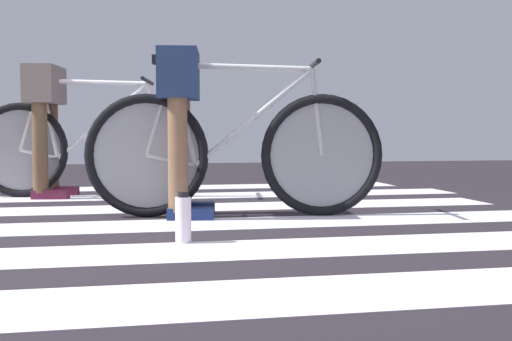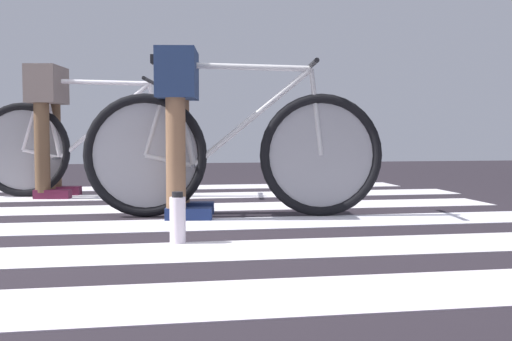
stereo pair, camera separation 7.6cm
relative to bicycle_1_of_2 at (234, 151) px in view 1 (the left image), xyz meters
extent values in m
cube|color=black|center=(-0.76, -0.54, -0.40)|extent=(18.00, 14.00, 0.02)
cube|color=silver|center=(-0.86, -1.80, -0.38)|extent=(5.20, 0.44, 0.00)
cube|color=silver|center=(-0.68, -1.05, -0.38)|extent=(5.20, 0.44, 0.00)
cube|color=silver|center=(-0.77, -0.29, -0.38)|extent=(5.20, 0.44, 0.00)
cube|color=silver|center=(-0.77, 0.47, -0.38)|extent=(5.20, 0.44, 0.00)
cube|color=silver|center=(-0.62, 1.23, -0.38)|extent=(5.20, 0.44, 0.00)
cube|color=silver|center=(-0.82, 1.98, -0.38)|extent=(5.20, 0.44, 0.00)
torus|color=black|center=(-0.50, 0.07, -0.03)|extent=(0.72, 0.16, 0.72)
torus|color=black|center=(0.51, -0.07, -0.03)|extent=(0.72, 0.16, 0.72)
cylinder|color=gray|center=(-0.50, 0.07, -0.03)|extent=(0.60, 0.09, 0.61)
cylinder|color=gray|center=(0.51, -0.07, -0.03)|extent=(0.60, 0.09, 0.61)
cylinder|color=#B8B7BB|center=(0.05, -0.01, 0.48)|extent=(0.80, 0.15, 0.05)
cylinder|color=#B8B7BB|center=(0.11, -0.02, 0.19)|extent=(0.70, 0.13, 0.59)
cylinder|color=#B8B7BB|center=(-0.28, 0.04, 0.20)|extent=(0.16, 0.06, 0.59)
cylinder|color=#B8B7BB|center=(-0.36, 0.05, -0.06)|extent=(0.29, 0.07, 0.09)
cylinder|color=#B8B7BB|center=(-0.42, 0.06, 0.23)|extent=(0.19, 0.05, 0.53)
cylinder|color=#B8B7BB|center=(0.48, -0.07, 0.22)|extent=(0.09, 0.04, 0.50)
cube|color=black|center=(-0.34, 0.05, 0.52)|extent=(0.25, 0.12, 0.05)
cylinder|color=black|center=(0.45, -0.07, 0.49)|extent=(0.10, 0.52, 0.03)
cylinder|color=#4C4C51|center=(-0.22, 0.03, -0.09)|extent=(0.07, 0.34, 0.02)
cylinder|color=brown|center=(-0.29, 0.18, 0.10)|extent=(0.11, 0.11, 0.87)
cylinder|color=brown|center=(-0.33, -0.09, 0.10)|extent=(0.11, 0.11, 0.87)
cube|color=navy|center=(-0.31, 0.05, 0.44)|extent=(0.28, 0.44, 0.28)
cube|color=navy|center=(-0.22, 0.17, -0.35)|extent=(0.27, 0.14, 0.07)
cube|color=navy|center=(-0.26, -0.10, -0.35)|extent=(0.27, 0.14, 0.07)
torus|color=black|center=(-1.41, 1.38, -0.03)|extent=(0.72, 0.17, 0.72)
torus|color=black|center=(-0.40, 1.21, -0.03)|extent=(0.72, 0.17, 0.72)
cylinder|color=gray|center=(-1.41, 1.38, -0.03)|extent=(0.60, 0.10, 0.61)
cylinder|color=gray|center=(-0.40, 1.21, -0.03)|extent=(0.60, 0.10, 0.61)
cylinder|color=white|center=(-0.86, 1.29, 0.48)|extent=(0.80, 0.16, 0.05)
cylinder|color=white|center=(-0.80, 1.28, 0.19)|extent=(0.70, 0.15, 0.59)
cylinder|color=white|center=(-1.19, 1.34, 0.20)|extent=(0.16, 0.06, 0.59)
cylinder|color=white|center=(-1.27, 1.35, -0.06)|extent=(0.29, 0.07, 0.09)
cylinder|color=white|center=(-1.33, 1.36, 0.23)|extent=(0.19, 0.06, 0.53)
cylinder|color=white|center=(-0.43, 1.22, 0.22)|extent=(0.09, 0.04, 0.50)
cube|color=black|center=(-1.25, 1.35, 0.52)|extent=(0.25, 0.13, 0.05)
cylinder|color=black|center=(-0.46, 1.22, 0.49)|extent=(0.11, 0.52, 0.03)
cylinder|color=#4C4C51|center=(-1.13, 1.33, -0.09)|extent=(0.08, 0.34, 0.02)
cylinder|color=brown|center=(-1.20, 1.48, 0.11)|extent=(0.11, 0.11, 0.90)
cylinder|color=brown|center=(-1.25, 1.21, 0.11)|extent=(0.11, 0.11, 0.90)
cube|color=#6D5E5A|center=(-1.22, 1.35, 0.46)|extent=(0.28, 0.44, 0.28)
cube|color=#541730|center=(-1.13, 1.47, -0.35)|extent=(0.27, 0.14, 0.07)
cube|color=#541730|center=(-1.18, 1.20, -0.35)|extent=(0.27, 0.14, 0.07)
cylinder|color=white|center=(-0.36, -0.84, -0.28)|extent=(0.07, 0.07, 0.21)
cylinder|color=black|center=(-0.36, -0.84, -0.17)|extent=(0.05, 0.05, 0.02)
camera|label=1|loc=(-0.58, -3.62, 0.11)|focal=44.22mm
camera|label=2|loc=(-0.50, -3.62, 0.11)|focal=44.22mm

